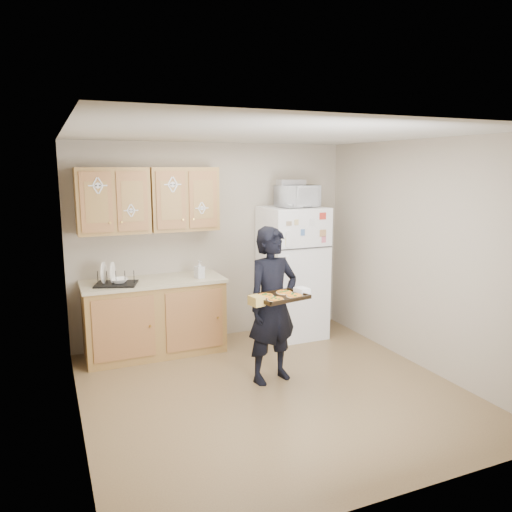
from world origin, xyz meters
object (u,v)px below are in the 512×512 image
object	(u,v)px
refrigerator	(292,272)
microwave	(297,196)
baking_tray	(280,297)
dish_rack	(116,277)
person	(273,305)

from	to	relation	value
refrigerator	microwave	size ratio (longest dim) A/B	3.40
refrigerator	baking_tray	distance (m)	1.73
baking_tray	dish_rack	world-z (taller)	dish_rack
microwave	refrigerator	bearing A→B (deg)	114.07
microwave	dish_rack	xyz separation A→B (m)	(-2.26, 0.02, -0.85)
refrigerator	person	size ratio (longest dim) A/B	1.05
person	dish_rack	world-z (taller)	person
baking_tray	microwave	size ratio (longest dim) A/B	0.98
person	baking_tray	world-z (taller)	person
baking_tray	microwave	world-z (taller)	microwave
person	microwave	world-z (taller)	microwave
refrigerator	dish_rack	world-z (taller)	refrigerator
person	baking_tray	xyz separation A→B (m)	(-0.06, -0.29, 0.16)
person	dish_rack	size ratio (longest dim) A/B	3.65
refrigerator	baking_tray	xyz separation A→B (m)	(-0.90, -1.48, 0.12)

